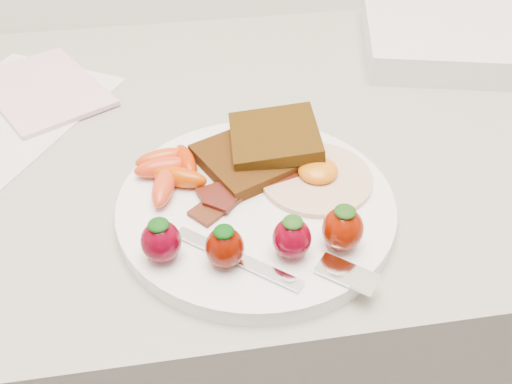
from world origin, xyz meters
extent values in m
cube|color=gray|center=(0.00, 1.70, 0.45)|extent=(2.00, 0.60, 0.90)
cylinder|color=white|center=(-0.02, 1.55, 0.91)|extent=(0.27, 0.27, 0.02)
cube|color=black|center=(-0.02, 1.61, 0.93)|extent=(0.12, 0.12, 0.01)
cube|color=black|center=(0.01, 1.62, 0.94)|extent=(0.10, 0.10, 0.02)
cylinder|color=white|center=(0.04, 1.57, 0.92)|extent=(0.12, 0.12, 0.01)
ellipsoid|color=orange|center=(0.04, 1.57, 0.93)|extent=(0.04, 0.04, 0.02)
cube|color=black|center=(-0.04, 1.56, 0.92)|extent=(0.10, 0.09, 0.00)
cube|color=#370805|center=(-0.02, 1.57, 0.92)|extent=(0.11, 0.06, 0.00)
cube|color=#3B0E0A|center=(-0.03, 1.58, 0.92)|extent=(0.08, 0.10, 0.00)
ellipsoid|color=red|center=(-0.11, 1.60, 0.93)|extent=(0.06, 0.03, 0.02)
ellipsoid|color=#BD3E00|center=(-0.09, 1.59, 0.93)|extent=(0.06, 0.04, 0.02)
ellipsoid|color=red|center=(-0.11, 1.58, 0.93)|extent=(0.03, 0.06, 0.02)
ellipsoid|color=#BD2900|center=(-0.08, 1.61, 0.93)|extent=(0.03, 0.06, 0.02)
ellipsoid|color=#C94011|center=(-0.11, 1.62, 0.93)|extent=(0.06, 0.03, 0.02)
ellipsoid|color=#5D0011|center=(-0.11, 1.49, 0.94)|extent=(0.03, 0.03, 0.04)
ellipsoid|color=#0C400B|center=(-0.11, 1.49, 0.96)|extent=(0.02, 0.02, 0.01)
ellipsoid|color=#590A00|center=(-0.06, 1.48, 0.94)|extent=(0.03, 0.03, 0.04)
ellipsoid|color=#063F08|center=(-0.06, 1.48, 0.96)|extent=(0.02, 0.02, 0.01)
ellipsoid|color=#660011|center=(0.00, 1.48, 0.94)|extent=(0.03, 0.03, 0.04)
ellipsoid|color=#1C4B11|center=(0.00, 1.48, 0.96)|extent=(0.02, 0.02, 0.01)
ellipsoid|color=#751000|center=(0.04, 1.48, 0.94)|extent=(0.04, 0.04, 0.04)
ellipsoid|color=#1B450F|center=(0.04, 1.48, 0.96)|extent=(0.02, 0.02, 0.01)
cube|color=white|center=(-0.05, 1.48, 0.92)|extent=(0.10, 0.09, 0.00)
cube|color=silver|center=(0.04, 1.45, 0.92)|extent=(0.06, 0.05, 0.00)
cube|color=white|center=(-0.30, 1.78, 0.90)|extent=(0.29, 0.31, 0.00)
cube|color=beige|center=(-0.26, 1.82, 0.91)|extent=(0.20, 0.22, 0.01)
cube|color=white|center=(0.31, 1.84, 0.92)|extent=(0.30, 0.27, 0.04)
camera|label=1|loc=(-0.09, 1.15, 1.29)|focal=40.00mm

